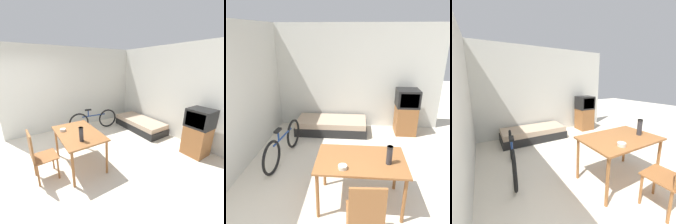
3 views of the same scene
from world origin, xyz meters
The scene contains 9 objects.
wall_back centered at (0.00, 3.94, 1.35)m, with size 4.80×0.06×2.70m.
wall_left centered at (-1.93, 1.96, 1.35)m, with size 0.06×4.91×2.70m.
daybed centered at (-0.41, 3.44, 0.18)m, with size 1.81×0.79×0.36m.
tv centered at (1.47, 3.53, 0.59)m, with size 0.53×0.51×1.16m.
dining_table centered at (0.29, 0.98, 0.68)m, with size 1.29×0.81×0.77m.
wooden_chair centered at (0.33, 0.16, 0.56)m, with size 0.46×0.46×1.01m.
bicycle centered at (-1.25, 2.09, 0.34)m, with size 0.25×1.67×0.74m.
thermos_flask centered at (0.67, 0.90, 0.92)m, with size 0.08×0.08×0.28m.
mate_bowl centered at (0.04, 0.73, 0.79)m, with size 0.12×0.12×0.05m.
Camera 2 is at (0.18, -1.75, 2.51)m, focal length 35.00 mm.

